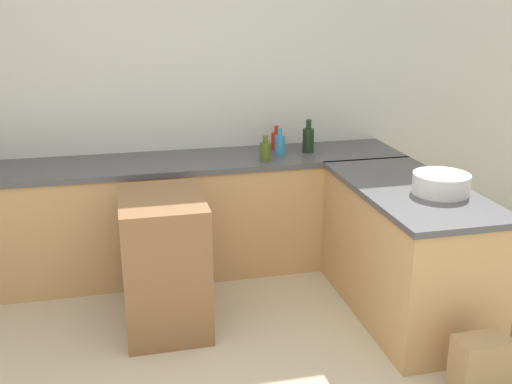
{
  "coord_description": "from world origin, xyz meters",
  "views": [
    {
      "loc": [
        -0.43,
        -2.34,
        2.05
      ],
      "look_at": [
        0.35,
        0.97,
        0.93
      ],
      "focal_mm": 42.0,
      "sensor_mm": 36.0,
      "label": 1
    }
  ],
  "objects": [
    {
      "name": "wall_back",
      "position": [
        0.0,
        2.31,
        1.35
      ],
      "size": [
        8.0,
        0.06,
        2.7
      ],
      "color": "silver",
      "rests_on": "ground_plane"
    },
    {
      "name": "counter_back",
      "position": [
        0.0,
        1.98,
        0.44
      ],
      "size": [
        3.42,
        0.64,
        0.88
      ],
      "color": "tan",
      "rests_on": "ground_plane"
    },
    {
      "name": "counter_peninsula",
      "position": [
        1.37,
        0.97,
        0.44
      ],
      "size": [
        0.69,
        1.43,
        0.88
      ],
      "color": "tan",
      "rests_on": "ground_plane"
    },
    {
      "name": "island_table",
      "position": [
        -0.2,
        1.17,
        0.44
      ],
      "size": [
        0.52,
        0.7,
        0.88
      ],
      "color": "brown",
      "rests_on": "ground_plane"
    },
    {
      "name": "mixing_bowl",
      "position": [
        1.48,
        0.81,
        0.95
      ],
      "size": [
        0.35,
        0.35,
        0.13
      ],
      "color": "white",
      "rests_on": "counter_peninsula"
    },
    {
      "name": "wine_bottle_dark",
      "position": [
        1.0,
        1.98,
        0.99
      ],
      "size": [
        0.09,
        0.09,
        0.26
      ],
      "color": "black",
      "rests_on": "counter_back"
    },
    {
      "name": "olive_oil_bottle",
      "position": [
        0.62,
        1.81,
        0.96
      ],
      "size": [
        0.08,
        0.08,
        0.19
      ],
      "color": "#475B1E",
      "rests_on": "counter_back"
    },
    {
      "name": "dish_soap_bottle",
      "position": [
        0.77,
        1.96,
        0.97
      ],
      "size": [
        0.08,
        0.08,
        0.2
      ],
      "color": "#338CBF",
      "rests_on": "counter_back"
    },
    {
      "name": "hot_sauce_bottle",
      "position": [
        0.79,
        2.12,
        0.96
      ],
      "size": [
        0.08,
        0.08,
        0.19
      ],
      "color": "red",
      "rests_on": "counter_back"
    },
    {
      "name": "paper_bag",
      "position": [
        1.35,
        0.03,
        0.17
      ],
      "size": [
        0.29,
        0.18,
        0.35
      ],
      "color": "#A88456",
      "rests_on": "ground_plane"
    }
  ]
}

